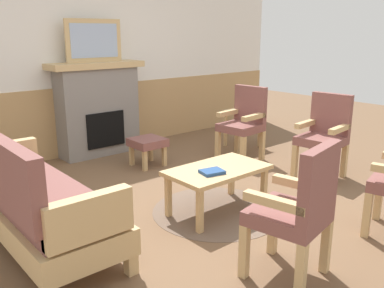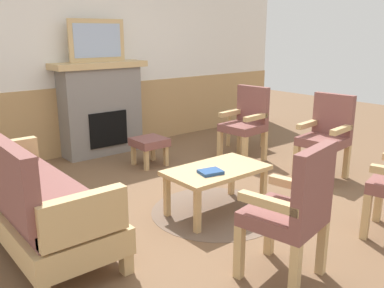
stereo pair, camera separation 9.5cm
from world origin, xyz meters
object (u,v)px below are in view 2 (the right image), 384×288
at_px(armchair_front_left, 294,208).
at_px(armchair_near_fireplace, 246,120).
at_px(fireplace, 101,108).
at_px(side_table, 246,118).
at_px(footstool, 149,144).
at_px(armchair_by_window_left, 327,133).
at_px(framed_picture, 97,41).
at_px(coffee_table, 217,174).
at_px(book_on_table, 211,172).
at_px(couch, 32,198).

bearing_deg(armchair_front_left, armchair_near_fireplace, 49.84).
height_order(fireplace, side_table, fireplace).
relative_size(footstool, armchair_near_fireplace, 0.41).
bearing_deg(footstool, fireplace, 102.63).
bearing_deg(side_table, armchair_front_left, -131.29).
height_order(footstool, armchair_by_window_left, armchair_by_window_left).
height_order(framed_picture, armchair_by_window_left, framed_picture).
bearing_deg(coffee_table, framed_picture, 87.47).
distance_m(fireplace, armchair_near_fireplace, 2.01).
height_order(book_on_table, armchair_by_window_left, armchair_by_window_left).
distance_m(coffee_table, book_on_table, 0.18).
bearing_deg(couch, armchair_near_fireplace, 10.03).
bearing_deg(footstool, side_table, -5.69).
relative_size(fireplace, couch, 0.72).
bearing_deg(armchair_by_window_left, side_table, 80.61).
height_order(fireplace, footstool, fireplace).
height_order(couch, coffee_table, couch).
xyz_separation_m(fireplace, couch, (-1.67, -2.03, -0.26)).
height_order(coffee_table, armchair_near_fireplace, armchair_near_fireplace).
height_order(armchair_near_fireplace, armchair_by_window_left, same).
xyz_separation_m(couch, armchair_near_fireplace, (3.02, 0.53, 0.14)).
relative_size(book_on_table, armchair_near_fireplace, 0.21).
height_order(book_on_table, armchair_front_left, armchair_front_left).
xyz_separation_m(fireplace, armchair_by_window_left, (1.56, -2.57, -0.11)).
relative_size(framed_picture, footstool, 2.00).
relative_size(armchair_near_fireplace, armchair_by_window_left, 1.00).
relative_size(armchair_by_window_left, side_table, 1.78).
bearing_deg(framed_picture, book_on_table, -95.70).
bearing_deg(armchair_by_window_left, armchair_near_fireplace, 101.09).
height_order(fireplace, coffee_table, fireplace).
relative_size(couch, armchair_near_fireplace, 1.84).
relative_size(framed_picture, couch, 0.44).
distance_m(couch, side_table, 3.61).
bearing_deg(framed_picture, footstool, -77.38).
bearing_deg(armchair_near_fireplace, book_on_table, -145.97).
bearing_deg(fireplace, side_table, -30.16).
xyz_separation_m(framed_picture, coffee_table, (-0.11, -2.50, -1.17)).
bearing_deg(coffee_table, fireplace, 87.47).
bearing_deg(framed_picture, fireplace, -90.00).
relative_size(coffee_table, armchair_front_left, 0.98).
xyz_separation_m(book_on_table, side_table, (2.07, 1.52, -0.02)).
relative_size(fireplace, armchair_front_left, 1.33).
bearing_deg(armchair_near_fireplace, fireplace, 132.04).
relative_size(coffee_table, armchair_by_window_left, 0.98).
bearing_deg(couch, book_on_table, -21.25).
bearing_deg(couch, framed_picture, 50.53).
distance_m(couch, book_on_table, 1.52).
distance_m(footstool, armchair_front_left, 2.86).
bearing_deg(armchair_front_left, book_on_table, 78.49).
relative_size(couch, coffee_table, 1.88).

